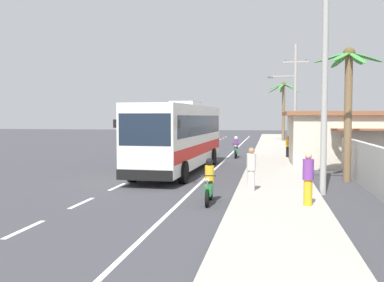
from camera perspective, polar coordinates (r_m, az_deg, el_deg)
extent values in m
plane|color=#3A3A3F|center=(21.07, -8.18, -5.19)|extent=(160.00, 160.00, 0.00)
cube|color=#A8A399|center=(29.95, 10.48, -2.60)|extent=(3.20, 90.00, 0.14)
cube|color=white|center=(13.05, -20.66, -10.52)|extent=(0.16, 2.00, 0.01)
cube|color=white|center=(16.26, -13.96, -7.71)|extent=(0.16, 2.00, 0.01)
cube|color=white|center=(19.65, -9.56, -5.79)|extent=(0.16, 2.00, 0.01)
cube|color=white|center=(23.13, -6.49, -4.42)|extent=(0.16, 2.00, 0.01)
cube|color=white|center=(26.67, -4.24, -3.40)|extent=(0.16, 2.00, 0.01)
cube|color=white|center=(30.24, -2.52, -2.62)|extent=(0.16, 2.00, 0.01)
cube|color=white|center=(33.84, -1.17, -2.00)|extent=(0.16, 2.00, 0.01)
cube|color=white|center=(37.47, -0.08, -1.50)|extent=(0.16, 2.00, 0.01)
cube|color=white|center=(41.10, 0.82, -1.09)|extent=(0.16, 2.00, 0.01)
cube|color=white|center=(44.74, 1.57, -0.74)|extent=(0.16, 2.00, 0.01)
cube|color=white|center=(48.40, 2.21, -0.45)|extent=(0.16, 2.00, 0.01)
cube|color=white|center=(52.05, 2.76, -0.20)|extent=(0.16, 2.00, 0.01)
cube|color=white|center=(55.72, 3.24, 0.02)|extent=(0.16, 2.00, 0.01)
cube|color=white|center=(59.39, 3.66, 0.21)|extent=(0.16, 2.00, 0.01)
cube|color=white|center=(63.06, 4.03, 0.38)|extent=(0.16, 2.00, 0.01)
cube|color=white|center=(66.73, 4.35, 0.53)|extent=(0.16, 2.00, 0.01)
cube|color=white|center=(35.08, 4.82, -1.83)|extent=(0.14, 70.00, 0.01)
cube|color=#B2B2AD|center=(34.12, 16.83, -0.50)|extent=(0.24, 60.00, 1.91)
cube|color=silver|center=(24.55, -1.57, 0.74)|extent=(2.99, 12.35, 3.24)
cube|color=#192333|center=(24.73, -1.46, 2.07)|extent=(2.98, 11.38, 1.04)
cube|color=#192333|center=(18.68, -6.07, 1.46)|extent=(2.29, 0.19, 1.36)
cube|color=red|center=(24.59, -1.57, -0.96)|extent=(3.02, 12.11, 0.58)
cube|color=black|center=(18.75, -6.13, -4.39)|extent=(2.44, 0.26, 0.44)
cube|color=#B7B7B7|center=(26.03, -0.76, 4.76)|extent=(1.48, 2.75, 0.28)
cube|color=black|center=(18.48, -1.68, 2.21)|extent=(0.12, 0.08, 0.36)
cube|color=black|center=(19.37, -9.88, 2.21)|extent=(0.12, 0.08, 0.36)
cylinder|color=black|center=(20.23, -1.14, -4.02)|extent=(0.36, 1.05, 1.04)
cylinder|color=black|center=(20.93, -7.65, -3.80)|extent=(0.36, 1.05, 1.04)
cylinder|color=black|center=(28.00, 2.67, -2.02)|extent=(0.36, 1.05, 1.04)
cylinder|color=black|center=(28.51, -2.16, -1.93)|extent=(0.36, 1.05, 1.04)
cylinder|color=black|center=(32.35, 5.58, -1.73)|extent=(0.12, 0.60, 0.60)
cylinder|color=black|center=(33.71, 5.69, -1.53)|extent=(0.14, 0.60, 0.60)
cube|color=#1E7F38|center=(32.96, 5.63, -1.25)|extent=(0.27, 1.11, 0.36)
cube|color=black|center=(33.25, 5.66, -0.87)|extent=(0.26, 0.61, 0.12)
cylinder|color=gray|center=(32.45, 5.59, -1.18)|extent=(0.07, 0.32, 0.67)
cylinder|color=black|center=(32.52, 5.60, -0.40)|extent=(0.56, 0.06, 0.04)
sphere|color=#EAEACC|center=(32.41, 5.59, -0.66)|extent=(0.14, 0.14, 0.14)
cylinder|color=#75388E|center=(33.18, 5.66, -0.36)|extent=(0.32, 0.32, 0.60)
sphere|color=white|center=(33.15, 5.66, 0.38)|extent=(0.26, 0.26, 0.26)
cylinder|color=black|center=(15.05, 1.95, -7.36)|extent=(0.13, 0.60, 0.60)
cylinder|color=black|center=(16.38, 2.39, -6.49)|extent=(0.15, 0.60, 0.60)
cube|color=#1E7F38|center=(15.63, 2.16, -6.14)|extent=(0.29, 1.11, 0.36)
cube|color=black|center=(15.89, 2.26, -5.26)|extent=(0.27, 0.61, 0.12)
cylinder|color=gray|center=(15.11, 1.99, -6.16)|extent=(0.07, 0.32, 0.67)
cylinder|color=black|center=(15.15, 2.03, -4.45)|extent=(0.56, 0.07, 0.04)
sphere|color=#EAEACC|center=(15.05, 1.99, -5.04)|extent=(0.14, 0.14, 0.14)
cylinder|color=gold|center=(15.80, 2.25, -4.22)|extent=(0.32, 0.32, 0.59)
sphere|color=black|center=(15.75, 2.25, -2.68)|extent=(0.26, 0.26, 0.26)
cylinder|color=beige|center=(17.58, 7.59, -5.04)|extent=(0.28, 0.28, 0.82)
cylinder|color=beige|center=(17.49, 7.61, -2.66)|extent=(0.36, 0.36, 0.65)
sphere|color=#9E704C|center=(17.45, 7.62, -1.24)|extent=(0.24, 0.24, 0.24)
cylinder|color=gold|center=(15.07, 14.63, -6.42)|extent=(0.28, 0.28, 0.85)
cylinder|color=#75388E|center=(14.97, 14.67, -3.54)|extent=(0.36, 0.36, 0.67)
sphere|color=tan|center=(14.92, 14.70, -1.88)|extent=(0.22, 0.22, 0.22)
cylinder|color=black|center=(32.54, 12.19, -1.38)|extent=(0.28, 0.28, 0.75)
cylinder|color=gold|center=(32.49, 12.21, -0.19)|extent=(0.36, 0.36, 0.59)
sphere|color=tan|center=(32.47, 12.21, 0.49)|extent=(0.20, 0.20, 0.20)
cylinder|color=#9E9E99|center=(17.98, 16.63, 7.45)|extent=(0.24, 0.24, 8.87)
cylinder|color=#9E9E99|center=(37.19, 13.08, 5.23)|extent=(0.24, 0.24, 8.89)
cube|color=#9E9E99|center=(37.42, 13.14, 9.84)|extent=(2.03, 0.12, 0.12)
cylinder|color=#4C4742|center=(37.40, 11.88, 10.04)|extent=(0.08, 0.08, 0.16)
cylinder|color=#4C4742|center=(37.49, 14.40, 9.99)|extent=(0.08, 0.08, 0.16)
cylinder|color=#9E9E99|center=(37.26, 11.56, 8.11)|extent=(2.00, 0.09, 0.09)
cube|color=#4C4C51|center=(37.24, 10.01, 8.04)|extent=(0.44, 0.24, 0.14)
cylinder|color=brown|center=(21.90, 19.34, 2.73)|extent=(0.35, 0.35, 5.90)
ellipsoid|color=#3D893D|center=(22.35, 21.39, 9.97)|extent=(1.64, 0.65, 0.56)
ellipsoid|color=#3D893D|center=(22.79, 20.23, 9.88)|extent=(1.15, 1.55, 0.54)
ellipsoid|color=#3D893D|center=(22.71, 18.43, 9.78)|extent=(0.94, 1.59, 0.66)
ellipsoid|color=#3D893D|center=(22.00, 17.42, 10.16)|extent=(1.62, 0.45, 0.55)
ellipsoid|color=#3D893D|center=(21.38, 18.57, 10.23)|extent=(1.21, 1.50, 0.64)
ellipsoid|color=#3D893D|center=(21.42, 20.46, 9.96)|extent=(0.86, 1.55, 0.80)
sphere|color=brown|center=(22.09, 19.49, 10.54)|extent=(0.56, 0.56, 0.56)
cylinder|color=brown|center=(54.92, 11.63, 3.51)|extent=(0.34, 0.34, 6.90)
ellipsoid|color=#3D893D|center=(54.89, 12.64, 6.61)|extent=(1.98, 0.71, 1.23)
ellipsoid|color=#3D893D|center=(55.95, 12.24, 6.85)|extent=(1.48, 2.00, 0.66)
ellipsoid|color=#3D893D|center=(56.00, 11.48, 6.65)|extent=(0.67, 2.06, 1.06)
ellipsoid|color=#3D893D|center=(55.35, 10.72, 6.64)|extent=(1.98, 1.04, 1.16)
ellipsoid|color=#3D893D|center=(54.52, 10.72, 6.88)|extent=(2.02, 1.35, 0.83)
ellipsoid|color=#3D893D|center=(54.05, 11.35, 6.91)|extent=(1.01, 2.12, 0.82)
ellipsoid|color=#3D893D|center=(54.30, 12.44, 6.90)|extent=(1.70, 1.81, 0.79)
sphere|color=brown|center=(55.06, 11.67, 7.15)|extent=(0.56, 0.56, 0.56)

